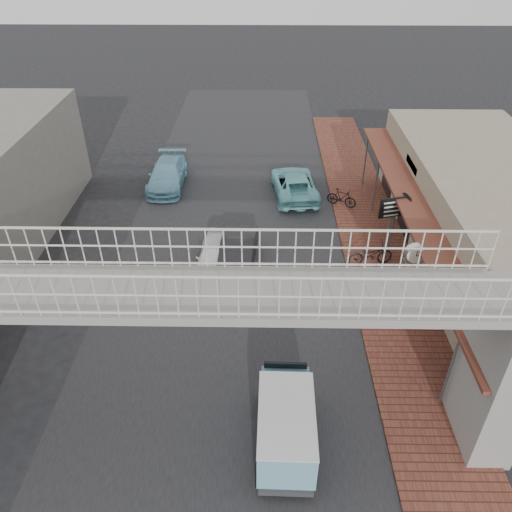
{
  "coord_description": "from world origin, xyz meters",
  "views": [
    {
      "loc": [
        1.38,
        -13.18,
        12.59
      ],
      "look_at": [
        1.14,
        2.41,
        1.8
      ],
      "focal_mm": 35.0,
      "sensor_mm": 36.0,
      "label": 1
    }
  ],
  "objects_px": {
    "angkot_far": "(167,175)",
    "motorcycle_far": "(342,198)",
    "dark_sedan": "(237,256)",
    "angkot_curb": "(294,184)",
    "motorcycle_near": "(370,254)",
    "street_clock": "(414,257)",
    "angkot_van": "(286,421)",
    "arrow_sign": "(409,206)",
    "white_hatchback": "(216,256)"
  },
  "relations": [
    {
      "from": "dark_sedan",
      "to": "motorcycle_near",
      "type": "distance_m",
      "value": 5.66
    },
    {
      "from": "angkot_curb",
      "to": "motorcycle_near",
      "type": "height_order",
      "value": "angkot_curb"
    },
    {
      "from": "angkot_van",
      "to": "arrow_sign",
      "type": "distance_m",
      "value": 11.09
    },
    {
      "from": "angkot_curb",
      "to": "motorcycle_near",
      "type": "distance_m",
      "value": 7.15
    },
    {
      "from": "motorcycle_near",
      "to": "street_clock",
      "type": "relative_size",
      "value": 0.65
    },
    {
      "from": "white_hatchback",
      "to": "angkot_van",
      "type": "relative_size",
      "value": 1.07
    },
    {
      "from": "street_clock",
      "to": "angkot_van",
      "type": "bearing_deg",
      "value": -130.5
    },
    {
      "from": "motorcycle_far",
      "to": "dark_sedan",
      "type": "bearing_deg",
      "value": 164.01
    },
    {
      "from": "angkot_van",
      "to": "arrow_sign",
      "type": "bearing_deg",
      "value": 61.82
    },
    {
      "from": "motorcycle_near",
      "to": "motorcycle_far",
      "type": "distance_m",
      "value": 5.21
    },
    {
      "from": "motorcycle_far",
      "to": "street_clock",
      "type": "distance_m",
      "value": 8.57
    },
    {
      "from": "angkot_van",
      "to": "motorcycle_near",
      "type": "height_order",
      "value": "angkot_van"
    },
    {
      "from": "dark_sedan",
      "to": "angkot_curb",
      "type": "bearing_deg",
      "value": 72.67
    },
    {
      "from": "angkot_curb",
      "to": "angkot_van",
      "type": "distance_m",
      "value": 15.39
    },
    {
      "from": "dark_sedan",
      "to": "motorcycle_far",
      "type": "height_order",
      "value": "dark_sedan"
    },
    {
      "from": "white_hatchback",
      "to": "arrow_sign",
      "type": "height_order",
      "value": "arrow_sign"
    },
    {
      "from": "angkot_far",
      "to": "street_clock",
      "type": "relative_size",
      "value": 1.51
    },
    {
      "from": "motorcycle_far",
      "to": "arrow_sign",
      "type": "height_order",
      "value": "arrow_sign"
    },
    {
      "from": "dark_sedan",
      "to": "angkot_far",
      "type": "relative_size",
      "value": 0.88
    },
    {
      "from": "angkot_far",
      "to": "street_clock",
      "type": "xyz_separation_m",
      "value": [
        10.63,
        -10.57,
        1.94
      ]
    },
    {
      "from": "white_hatchback",
      "to": "dark_sedan",
      "type": "relative_size",
      "value": 0.93
    },
    {
      "from": "dark_sedan",
      "to": "angkot_curb",
      "type": "distance_m",
      "value": 7.31
    },
    {
      "from": "angkot_far",
      "to": "street_clock",
      "type": "distance_m",
      "value": 15.11
    },
    {
      "from": "dark_sedan",
      "to": "motorcycle_far",
      "type": "distance_m",
      "value": 7.43
    },
    {
      "from": "angkot_far",
      "to": "motorcycle_far",
      "type": "bearing_deg",
      "value": -14.32
    },
    {
      "from": "dark_sedan",
      "to": "motorcycle_near",
      "type": "height_order",
      "value": "dark_sedan"
    },
    {
      "from": "dark_sedan",
      "to": "motorcycle_near",
      "type": "xyz_separation_m",
      "value": [
        5.65,
        0.25,
        -0.05
      ]
    },
    {
      "from": "angkot_far",
      "to": "dark_sedan",
      "type": "bearing_deg",
      "value": -61.66
    },
    {
      "from": "angkot_far",
      "to": "white_hatchback",
      "type": "bearing_deg",
      "value": -67.14
    },
    {
      "from": "motorcycle_near",
      "to": "street_clock",
      "type": "bearing_deg",
      "value": -177.11
    },
    {
      "from": "white_hatchback",
      "to": "angkot_curb",
      "type": "distance_m",
      "value": 7.7
    },
    {
      "from": "motorcycle_near",
      "to": "motorcycle_far",
      "type": "bearing_deg",
      "value": -4.78
    },
    {
      "from": "angkot_van",
      "to": "street_clock",
      "type": "xyz_separation_m",
      "value": [
        4.66,
        5.79,
        1.53
      ]
    },
    {
      "from": "arrow_sign",
      "to": "angkot_van",
      "type": "bearing_deg",
      "value": -134.29
    },
    {
      "from": "motorcycle_near",
      "to": "dark_sedan",
      "type": "bearing_deg",
      "value": 81.41
    },
    {
      "from": "motorcycle_far",
      "to": "angkot_far",
      "type": "bearing_deg",
      "value": 102.94
    },
    {
      "from": "arrow_sign",
      "to": "dark_sedan",
      "type": "bearing_deg",
      "value": 173.01
    },
    {
      "from": "angkot_curb",
      "to": "angkot_far",
      "type": "relative_size",
      "value": 1.02
    },
    {
      "from": "motorcycle_near",
      "to": "white_hatchback",
      "type": "bearing_deg",
      "value": 81.12
    },
    {
      "from": "angkot_van",
      "to": "white_hatchback",
      "type": "bearing_deg",
      "value": 108.41
    },
    {
      "from": "arrow_sign",
      "to": "angkot_far",
      "type": "bearing_deg",
      "value": 134.18
    },
    {
      "from": "angkot_curb",
      "to": "angkot_van",
      "type": "height_order",
      "value": "angkot_van"
    },
    {
      "from": "angkot_curb",
      "to": "angkot_far",
      "type": "bearing_deg",
      "value": -14.32
    },
    {
      "from": "angkot_far",
      "to": "motorcycle_far",
      "type": "distance_m",
      "value": 9.59
    },
    {
      "from": "white_hatchback",
      "to": "arrow_sign",
      "type": "xyz_separation_m",
      "value": [
        8.05,
        1.01,
        1.91
      ]
    },
    {
      "from": "motorcycle_near",
      "to": "arrow_sign",
      "type": "relative_size",
      "value": 0.65
    },
    {
      "from": "motorcycle_near",
      "to": "angkot_far",
      "type": "bearing_deg",
      "value": 41.57
    },
    {
      "from": "angkot_curb",
      "to": "street_clock",
      "type": "height_order",
      "value": "street_clock"
    },
    {
      "from": "white_hatchback",
      "to": "angkot_van",
      "type": "xyz_separation_m",
      "value": [
        2.67,
        -8.57,
        0.44
      ]
    },
    {
      "from": "angkot_van",
      "to": "motorcycle_far",
      "type": "height_order",
      "value": "angkot_van"
    }
  ]
}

